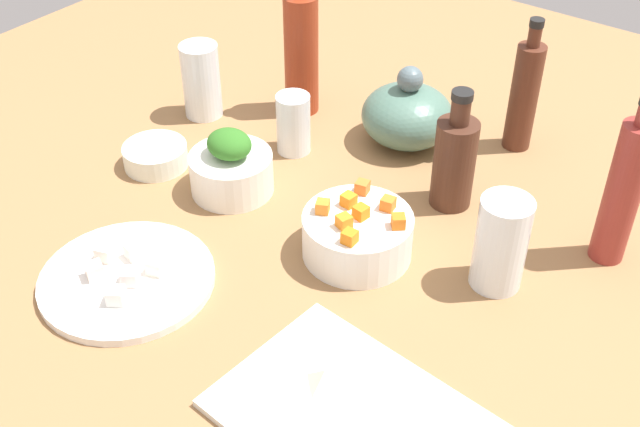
# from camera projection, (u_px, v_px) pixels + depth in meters

# --- Properties ---
(tabletop) EXTENTS (1.90, 1.90, 0.03)m
(tabletop) POSITION_uv_depth(u_px,v_px,m) (320.00, 249.00, 1.16)
(tabletop) COLOR olive
(tabletop) RESTS_ON ground
(cutting_board) EXTENTS (0.35, 0.24, 0.01)m
(cutting_board) POSITION_uv_depth(u_px,v_px,m) (364.00, 426.00, 0.89)
(cutting_board) COLOR silver
(cutting_board) RESTS_ON tabletop
(plate_tofu) EXTENTS (0.24, 0.24, 0.01)m
(plate_tofu) POSITION_uv_depth(u_px,v_px,m) (127.00, 279.00, 1.08)
(plate_tofu) COLOR white
(plate_tofu) RESTS_ON tabletop
(bowl_greens) EXTENTS (0.13, 0.13, 0.06)m
(bowl_greens) POSITION_uv_depth(u_px,v_px,m) (232.00, 173.00, 1.23)
(bowl_greens) COLOR white
(bowl_greens) RESTS_ON tabletop
(bowl_carrots) EXTENTS (0.15, 0.15, 0.06)m
(bowl_carrots) POSITION_uv_depth(u_px,v_px,m) (357.00, 235.00, 1.11)
(bowl_carrots) COLOR white
(bowl_carrots) RESTS_ON tabletop
(bowl_small_side) EXTENTS (0.10, 0.10, 0.04)m
(bowl_small_side) POSITION_uv_depth(u_px,v_px,m) (155.00, 156.00, 1.29)
(bowl_small_side) COLOR white
(bowl_small_side) RESTS_ON tabletop
(teapot) EXTENTS (0.17, 0.15, 0.14)m
(teapot) POSITION_uv_depth(u_px,v_px,m) (408.00, 115.00, 1.32)
(teapot) COLOR #4B6F60
(teapot) RESTS_ON tabletop
(bottle_0) EXTENTS (0.06, 0.06, 0.27)m
(bottle_0) POSITION_uv_depth(u_px,v_px,m) (301.00, 51.00, 1.37)
(bottle_0) COLOR maroon
(bottle_0) RESTS_ON tabletop
(bottle_1) EXTENTS (0.06, 0.06, 0.19)m
(bottle_1) POSITION_uv_depth(u_px,v_px,m) (454.00, 160.00, 1.18)
(bottle_1) COLOR #47271B
(bottle_1) RESTS_ON tabletop
(bottle_2) EXTENTS (0.05, 0.05, 0.23)m
(bottle_2) POSITION_uv_depth(u_px,v_px,m) (524.00, 95.00, 1.29)
(bottle_2) COLOR #53291B
(bottle_2) RESTS_ON tabletop
(bottle_3) EXTENTS (0.05, 0.05, 0.25)m
(bottle_3) POSITION_uv_depth(u_px,v_px,m) (623.00, 191.00, 1.06)
(bottle_3) COLOR maroon
(bottle_3) RESTS_ON tabletop
(drinking_glass_0) EXTENTS (0.07, 0.07, 0.13)m
(drinking_glass_0) POSITION_uv_depth(u_px,v_px,m) (201.00, 81.00, 1.39)
(drinking_glass_0) COLOR white
(drinking_glass_0) RESTS_ON tabletop
(drinking_glass_1) EXTENTS (0.06, 0.06, 0.10)m
(drinking_glass_1) POSITION_uv_depth(u_px,v_px,m) (293.00, 124.00, 1.31)
(drinking_glass_1) COLOR white
(drinking_glass_1) RESTS_ON tabletop
(drinking_glass_2) EXTENTS (0.07, 0.07, 0.14)m
(drinking_glass_2) POSITION_uv_depth(u_px,v_px,m) (501.00, 243.00, 1.04)
(drinking_glass_2) COLOR white
(drinking_glass_2) RESTS_ON tabletop
(carrot_cube_0) EXTENTS (0.02, 0.02, 0.02)m
(carrot_cube_0) POSITION_uv_depth(u_px,v_px,m) (344.00, 221.00, 1.07)
(carrot_cube_0) COLOR orange
(carrot_cube_0) RESTS_ON bowl_carrots
(carrot_cube_1) EXTENTS (0.02, 0.02, 0.02)m
(carrot_cube_1) POSITION_uv_depth(u_px,v_px,m) (349.00, 200.00, 1.10)
(carrot_cube_1) COLOR orange
(carrot_cube_1) RESTS_ON bowl_carrots
(carrot_cube_2) EXTENTS (0.02, 0.02, 0.02)m
(carrot_cube_2) POSITION_uv_depth(u_px,v_px,m) (362.00, 187.00, 1.13)
(carrot_cube_2) COLOR orange
(carrot_cube_2) RESTS_ON bowl_carrots
(carrot_cube_3) EXTENTS (0.02, 0.02, 0.02)m
(carrot_cube_3) POSITION_uv_depth(u_px,v_px,m) (323.00, 207.00, 1.09)
(carrot_cube_3) COLOR orange
(carrot_cube_3) RESTS_ON bowl_carrots
(carrot_cube_4) EXTENTS (0.02, 0.02, 0.02)m
(carrot_cube_4) POSITION_uv_depth(u_px,v_px,m) (361.00, 212.00, 1.08)
(carrot_cube_4) COLOR orange
(carrot_cube_4) RESTS_ON bowl_carrots
(carrot_cube_5) EXTENTS (0.02, 0.02, 0.02)m
(carrot_cube_5) POSITION_uv_depth(u_px,v_px,m) (350.00, 237.00, 1.04)
(carrot_cube_5) COLOR orange
(carrot_cube_5) RESTS_ON bowl_carrots
(carrot_cube_6) EXTENTS (0.02, 0.02, 0.02)m
(carrot_cube_6) POSITION_uv_depth(u_px,v_px,m) (388.00, 204.00, 1.10)
(carrot_cube_6) COLOR orange
(carrot_cube_6) RESTS_ON bowl_carrots
(carrot_cube_7) EXTENTS (0.03, 0.03, 0.02)m
(carrot_cube_7) POSITION_uv_depth(u_px,v_px,m) (398.00, 221.00, 1.07)
(carrot_cube_7) COLOR orange
(carrot_cube_7) RESTS_ON bowl_carrots
(chopped_greens_mound) EXTENTS (0.08, 0.07, 0.04)m
(chopped_greens_mound) POSITION_uv_depth(u_px,v_px,m) (229.00, 144.00, 1.20)
(chopped_greens_mound) COLOR #2F6C21
(chopped_greens_mound) RESTS_ON bowl_greens
(tofu_cube_0) EXTENTS (0.03, 0.03, 0.02)m
(tofu_cube_0) POSITION_uv_depth(u_px,v_px,m) (130.00, 277.00, 1.05)
(tofu_cube_0) COLOR silver
(tofu_cube_0) RESTS_ON plate_tofu
(tofu_cube_1) EXTENTS (0.03, 0.03, 0.02)m
(tofu_cube_1) POSITION_uv_depth(u_px,v_px,m) (156.00, 266.00, 1.07)
(tofu_cube_1) COLOR white
(tofu_cube_1) RESTS_ON plate_tofu
(tofu_cube_2) EXTENTS (0.03, 0.03, 0.02)m
(tofu_cube_2) POSITION_uv_depth(u_px,v_px,m) (94.00, 271.00, 1.06)
(tofu_cube_2) COLOR #F8E1CF
(tofu_cube_2) RESTS_ON plate_tofu
(tofu_cube_3) EXTENTS (0.03, 0.03, 0.02)m
(tofu_cube_3) POSITION_uv_depth(u_px,v_px,m) (134.00, 251.00, 1.10)
(tofu_cube_3) COLOR white
(tofu_cube_3) RESTS_ON plate_tofu
(tofu_cube_4) EXTENTS (0.03, 0.03, 0.02)m
(tofu_cube_4) POSITION_uv_depth(u_px,v_px,m) (116.00, 296.00, 1.03)
(tofu_cube_4) COLOR white
(tofu_cube_4) RESTS_ON plate_tofu
(tofu_cube_5) EXTENTS (0.03, 0.03, 0.02)m
(tofu_cube_5) POSITION_uv_depth(u_px,v_px,m) (105.00, 253.00, 1.09)
(tofu_cube_5) COLOR white
(tofu_cube_5) RESTS_ON plate_tofu
(dumpling_0) EXTENTS (0.07, 0.07, 0.02)m
(dumpling_0) POSITION_uv_depth(u_px,v_px,m) (428.00, 402.00, 0.90)
(dumpling_0) COLOR beige
(dumpling_0) RESTS_ON cutting_board
(dumpling_1) EXTENTS (0.04, 0.04, 0.02)m
(dumpling_1) POSITION_uv_depth(u_px,v_px,m) (325.00, 377.00, 0.92)
(dumpling_1) COLOR beige
(dumpling_1) RESTS_ON cutting_board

